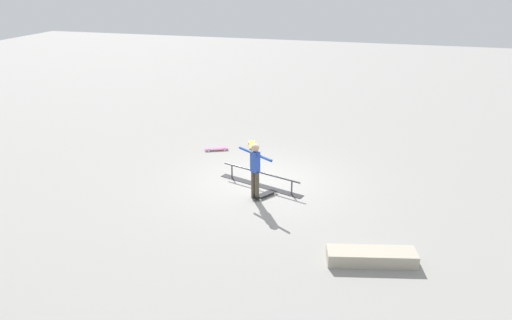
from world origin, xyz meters
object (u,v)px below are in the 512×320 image
loose_skateboard_pink (216,148)px  skateboard_main (265,194)px  skate_ledge (371,257)px  grind_rail (261,180)px  skater_main (255,167)px  loose_skateboard_yellow (252,145)px

loose_skateboard_pink → skateboard_main: bearing=104.9°
skate_ledge → skateboard_main: bearing=-39.6°
grind_rail → skater_main: bearing=113.0°
skate_ledge → skater_main: (3.22, -2.29, 0.78)m
skate_ledge → skateboard_main: skate_ledge is taller
grind_rail → skate_ledge: (-3.29, 3.12, -0.05)m
grind_rail → loose_skateboard_pink: size_ratio=3.30×
loose_skateboard_pink → loose_skateboard_yellow: 1.29m
skater_main → loose_skateboard_yellow: 4.21m
skateboard_main → grind_rail: bearing=57.4°
skate_ledge → skateboard_main: 3.89m
skate_ledge → loose_skateboard_yellow: bearing=-54.5°
loose_skateboard_pink → loose_skateboard_yellow: same height
skateboard_main → loose_skateboard_yellow: size_ratio=0.95×
skater_main → loose_skateboard_pink: size_ratio=1.97×
skate_ledge → skater_main: size_ratio=1.19×
skate_ledge → loose_skateboard_pink: skate_ledge is taller
skater_main → loose_skateboard_yellow: size_ratio=1.94×
skater_main → skateboard_main: bearing=-107.3°
grind_rail → loose_skateboard_pink: 3.31m
skateboard_main → loose_skateboard_pink: (2.54, -3.07, 0.00)m
loose_skateboard_yellow → loose_skateboard_pink: bearing=102.1°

